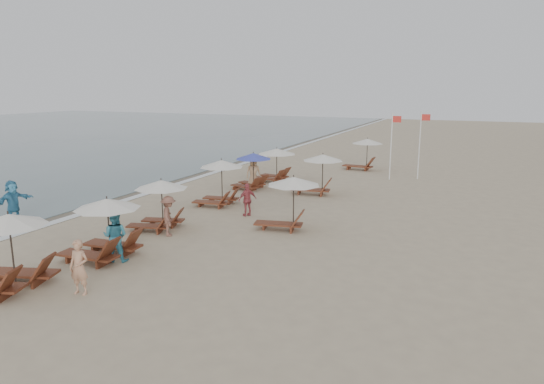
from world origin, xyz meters
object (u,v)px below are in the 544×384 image
at_px(inland_station_2, 363,152).
at_px(beachgoer_mid_a, 115,236).
at_px(lounger_station_2, 158,203).
at_px(lounger_station_3, 218,182).
at_px(inland_station_0, 287,198).
at_px(lounger_station_0, 6,256).
at_px(beachgoer_far_b, 253,172).
at_px(lounger_station_4, 251,170).
at_px(lounger_station_1, 103,231).
at_px(beachgoer_near, 79,267).
at_px(lounger_station_5, 274,163).
at_px(waterline_walker, 13,201).
at_px(inland_station_1, 317,171).
at_px(flag_pole_near, 392,143).
at_px(beachgoer_far_a, 247,200).
at_px(beachgoer_mid_b, 169,216).

xyz_separation_m(inland_station_2, beachgoer_mid_a, (-3.32, -22.02, -0.42)).
bearing_deg(lounger_station_2, lounger_station_3, 87.57).
bearing_deg(inland_station_2, inland_station_0, -87.80).
height_order(lounger_station_0, beachgoer_far_b, lounger_station_0).
xyz_separation_m(lounger_station_2, lounger_station_4, (-0.10, 8.99, 0.00)).
distance_m(lounger_station_1, lounger_station_3, 8.46).
bearing_deg(beachgoer_far_b, beachgoer_near, -122.13).
relative_size(lounger_station_5, beachgoer_mid_a, 1.49).
relative_size(lounger_station_0, lounger_station_3, 1.09).
distance_m(lounger_station_5, beachgoer_far_b, 2.28).
distance_m(lounger_station_1, lounger_station_4, 12.76).
xyz_separation_m(inland_station_0, waterline_walker, (-11.48, -3.72, -0.42)).
xyz_separation_m(inland_station_0, beachgoer_mid_a, (-3.94, -5.88, -0.47)).
bearing_deg(lounger_station_2, inland_station_1, 66.66).
relative_size(inland_station_1, beachgoer_near, 1.76).
relative_size(inland_station_2, flag_pole_near, 0.66).
distance_m(lounger_station_0, inland_station_2, 25.62).
height_order(inland_station_1, beachgoer_far_a, inland_station_1).
bearing_deg(lounger_station_2, beachgoer_mid_b, -33.48).
xyz_separation_m(lounger_station_1, inland_station_0, (4.52, 5.84, 0.35)).
distance_m(inland_station_2, waterline_walker, 22.64).
height_order(inland_station_1, waterline_walker, inland_station_1).
bearing_deg(beachgoer_far_b, lounger_station_2, -128.71).
height_order(inland_station_1, flag_pole_near, flag_pole_near).
xyz_separation_m(lounger_station_2, waterline_walker, (-6.54, -1.64, -0.18)).
bearing_deg(inland_station_2, beachgoer_mid_b, -100.17).
distance_m(lounger_station_4, flag_pole_near, 9.41).
bearing_deg(lounger_station_4, inland_station_0, -53.86).
bearing_deg(lounger_station_2, beachgoer_far_a, 53.95).
bearing_deg(lounger_station_5, beachgoer_far_a, -74.81).
relative_size(lounger_station_0, inland_station_2, 0.95).
bearing_deg(lounger_station_0, beachgoer_mid_a, 68.61).
height_order(lounger_station_5, inland_station_2, inland_station_2).
height_order(lounger_station_4, inland_station_0, inland_station_0).
distance_m(inland_station_0, beachgoer_near, 9.00).
distance_m(beachgoer_far_a, beachgoer_far_b, 6.60).
bearing_deg(lounger_station_1, flag_pole_near, 71.31).
bearing_deg(lounger_station_3, beachgoer_far_b, 94.12).
relative_size(inland_station_0, beachgoer_mid_a, 1.56).
distance_m(lounger_station_4, inland_station_0, 8.56).
bearing_deg(lounger_station_3, lounger_station_2, -92.43).
bearing_deg(inland_station_2, lounger_station_3, -106.96).
bearing_deg(lounger_station_2, lounger_station_0, -92.04).
relative_size(lounger_station_3, lounger_station_4, 1.04).
relative_size(lounger_station_4, beachgoer_near, 1.46).
bearing_deg(inland_station_0, flag_pole_near, 81.78).
height_order(lounger_station_2, lounger_station_4, lounger_station_4).
relative_size(lounger_station_0, lounger_station_1, 0.98).
distance_m(lounger_station_1, beachgoer_far_a, 7.43).
height_order(lounger_station_5, inland_station_1, inland_station_1).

